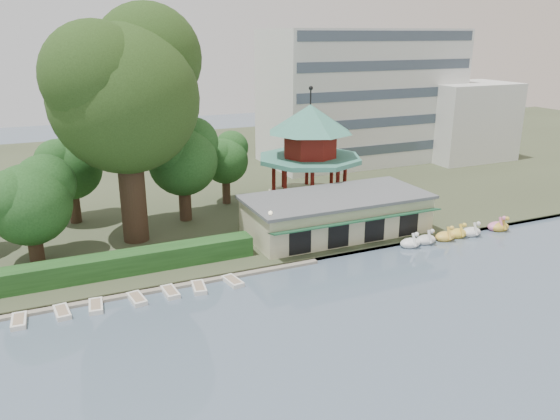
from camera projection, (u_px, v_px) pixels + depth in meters
ground_plane at (371, 377)px, 32.90m from camera, size 220.00×220.00×0.00m
shore at (171, 177)px, 78.04m from camera, size 220.00×70.00×0.40m
embankment at (262, 268)px, 47.90m from camera, size 220.00×0.60×0.30m
dock at (123, 293)px, 43.19m from camera, size 34.00×1.60×0.24m
boathouse at (336, 214)px, 55.13m from camera, size 18.60×9.39×3.90m
pavilion at (310, 145)px, 63.04m from camera, size 12.40×12.40×13.50m
office_building at (379, 101)px, 85.09m from camera, size 38.00×18.00×20.00m
hedge at (78, 270)px, 44.53m from camera, size 30.00×2.00×1.80m
lamp_post at (270, 225)px, 48.97m from camera, size 0.36×0.36×4.28m
big_tree at (125, 86)px, 49.34m from camera, size 14.91×13.90×22.25m
small_trees at (89, 176)px, 53.18m from camera, size 38.81×16.99×10.94m
swan_boats at (459, 234)px, 55.30m from camera, size 13.61×2.05×1.92m
moored_rowboats at (81, 309)px, 40.65m from camera, size 24.98×2.63×0.36m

